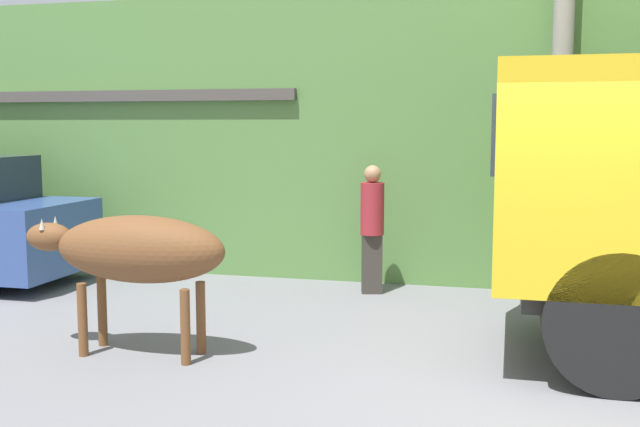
% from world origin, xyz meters
% --- Properties ---
extents(ground_plane, '(60.00, 60.00, 0.00)m').
position_xyz_m(ground_plane, '(0.00, 0.00, 0.00)').
color(ground_plane, slate).
extents(hillside_embankment, '(32.00, 5.53, 3.97)m').
position_xyz_m(hillside_embankment, '(0.00, 6.29, 1.98)').
color(hillside_embankment, '#568442').
rests_on(hillside_embankment, ground_plane).
extents(building_backdrop, '(6.11, 2.70, 2.67)m').
position_xyz_m(building_backdrop, '(-6.25, 4.76, 1.35)').
color(building_backdrop, '#99ADB7').
rests_on(building_backdrop, ground_plane).
extents(brown_cow, '(2.04, 0.64, 1.33)m').
position_xyz_m(brown_cow, '(-3.68, -0.24, 1.00)').
color(brown_cow, brown).
rests_on(brown_cow, ground_plane).
extents(pedestrian_on_hill, '(0.37, 0.37, 1.66)m').
position_xyz_m(pedestrian_on_hill, '(-2.01, 2.89, 0.92)').
color(pedestrian_on_hill, '#38332D').
rests_on(pedestrian_on_hill, ground_plane).
extents(utility_pole, '(0.90, 0.25, 6.08)m').
position_xyz_m(utility_pole, '(0.27, 3.24, 3.15)').
color(utility_pole, gray).
rests_on(utility_pole, ground_plane).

